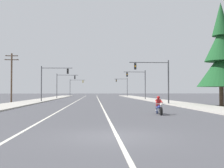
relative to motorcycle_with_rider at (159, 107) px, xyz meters
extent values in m
plane|color=#47474C|center=(-4.38, -9.96, -0.59)|extent=(400.00, 400.00, 0.00)
cube|color=beige|center=(-4.19, 35.04, -0.58)|extent=(0.16, 100.00, 0.01)
cube|color=beige|center=(-8.38, 35.04, -0.58)|extent=(0.16, 100.00, 0.01)
cube|color=#ADA89E|center=(6.95, 30.04, -0.52)|extent=(4.40, 110.00, 0.14)
cube|color=#ADA89E|center=(-15.70, 30.04, -0.52)|extent=(4.40, 110.00, 0.14)
cylinder|color=black|center=(-0.03, -0.82, -0.27)|extent=(0.15, 0.64, 0.64)
cylinder|color=black|center=(0.03, 0.72, -0.27)|extent=(0.15, 0.64, 0.64)
cylinder|color=silver|center=(-0.03, -0.72, 0.05)|extent=(0.08, 0.33, 0.68)
sphere|color=white|center=(-0.04, -0.87, 0.23)|extent=(0.20, 0.20, 0.20)
cylinder|color=silver|center=(-0.03, -0.67, 0.28)|extent=(0.70, 0.07, 0.04)
ellipsoid|color=navy|center=(-0.01, -0.17, 0.01)|extent=(0.34, 0.57, 0.28)
cube|color=silver|center=(0.00, -0.05, -0.22)|extent=(0.26, 0.45, 0.24)
cube|color=black|center=(0.01, 0.27, -0.05)|extent=(0.30, 0.53, 0.12)
cube|color=navy|center=(0.03, 0.67, 0.03)|extent=(0.22, 0.37, 0.08)
cylinder|color=silver|center=(-0.12, 0.36, -0.29)|extent=(0.10, 0.55, 0.08)
cube|color=maroon|center=(0.01, 0.23, 0.33)|extent=(0.37, 0.26, 0.56)
sphere|color=#B21919|center=(0.01, 0.21, 0.74)|extent=(0.26, 0.26, 0.26)
cylinder|color=navy|center=(0.15, 0.08, -0.05)|extent=(0.16, 0.45, 0.30)
cylinder|color=navy|center=(0.16, -0.10, -0.35)|extent=(0.12, 0.16, 0.35)
cylinder|color=maroon|center=(0.20, -0.04, 0.43)|extent=(0.12, 0.53, 0.27)
cylinder|color=navy|center=(-0.13, 0.10, -0.05)|extent=(0.16, 0.45, 0.30)
cylinder|color=navy|center=(-0.16, -0.08, -0.35)|extent=(0.12, 0.16, 0.35)
cylinder|color=maroon|center=(-0.20, -0.02, 0.43)|extent=(0.12, 0.53, 0.27)
cylinder|color=#47474C|center=(5.25, 15.79, 2.51)|extent=(0.18, 0.18, 6.20)
cylinder|color=#47474C|center=(2.49, 15.77, 5.26)|extent=(5.53, 0.16, 0.11)
cube|color=black|center=(0.56, 15.75, 4.71)|extent=(0.30, 0.24, 0.90)
sphere|color=black|center=(0.56, 15.60, 5.01)|extent=(0.18, 0.18, 0.18)
sphere|color=orange|center=(0.56, 15.60, 4.71)|extent=(0.18, 0.18, 0.18)
sphere|color=black|center=(0.56, 15.60, 4.41)|extent=(0.18, 0.18, 0.18)
cylinder|color=#47474C|center=(-14.24, 25.79, 2.51)|extent=(0.18, 0.18, 6.20)
cylinder|color=#47474C|center=(-11.58, 25.67, 5.26)|extent=(5.33, 0.36, 0.11)
cube|color=black|center=(-9.71, 25.58, 4.71)|extent=(0.31, 0.25, 0.90)
sphere|color=black|center=(-9.70, 25.74, 5.01)|extent=(0.18, 0.18, 0.18)
sphere|color=orange|center=(-9.70, 25.74, 4.71)|extent=(0.18, 0.18, 0.18)
sphere|color=black|center=(-9.70, 25.74, 4.41)|extent=(0.18, 0.18, 0.18)
cylinder|color=#47474C|center=(5.52, 34.22, 2.51)|extent=(0.18, 0.18, 6.20)
cylinder|color=#47474C|center=(3.26, 34.12, 5.26)|extent=(4.52, 0.32, 0.11)
cube|color=black|center=(1.68, 34.05, 4.71)|extent=(0.31, 0.25, 0.90)
sphere|color=black|center=(1.68, 33.89, 5.01)|extent=(0.18, 0.18, 0.18)
sphere|color=orange|center=(1.68, 33.89, 4.71)|extent=(0.18, 0.18, 0.18)
sphere|color=black|center=(1.68, 33.89, 4.41)|extent=(0.18, 0.18, 0.18)
cylinder|color=#47474C|center=(-14.39, 45.94, 2.51)|extent=(0.18, 0.18, 6.20)
cylinder|color=#47474C|center=(-11.79, 46.08, 5.26)|extent=(5.20, 0.38, 0.11)
cube|color=black|center=(-9.97, 46.18, 4.71)|extent=(0.31, 0.26, 0.90)
sphere|color=black|center=(-9.98, 46.33, 5.01)|extent=(0.18, 0.18, 0.18)
sphere|color=orange|center=(-9.98, 46.33, 4.71)|extent=(0.18, 0.18, 0.18)
sphere|color=black|center=(-9.98, 46.33, 4.41)|extent=(0.18, 0.18, 0.18)
cylinder|color=#47474C|center=(5.65, 65.65, 2.51)|extent=(0.18, 0.18, 6.20)
cylinder|color=#47474C|center=(3.54, 65.78, 5.26)|extent=(4.22, 0.36, 0.11)
cube|color=black|center=(2.07, 65.87, 4.71)|extent=(0.31, 0.26, 0.90)
sphere|color=black|center=(2.06, 65.71, 5.01)|extent=(0.18, 0.18, 0.18)
sphere|color=orange|center=(2.06, 65.71, 4.71)|extent=(0.18, 0.18, 0.18)
sphere|color=black|center=(2.06, 65.71, 4.41)|extent=(0.18, 0.18, 0.18)
cylinder|color=#47474C|center=(-13.84, 75.92, 2.51)|extent=(0.18, 0.18, 6.20)
cylinder|color=#47474C|center=(-11.10, 75.79, 5.26)|extent=(5.48, 0.36, 0.11)
cube|color=#B79319|center=(-9.19, 75.70, 4.71)|extent=(0.31, 0.25, 0.90)
sphere|color=black|center=(-9.18, 75.86, 5.01)|extent=(0.18, 0.18, 0.18)
sphere|color=orange|center=(-9.18, 75.86, 4.71)|extent=(0.18, 0.18, 0.18)
sphere|color=black|center=(-9.18, 75.86, 4.41)|extent=(0.18, 0.18, 0.18)
cylinder|color=#4C3828|center=(-18.81, 24.21, 3.47)|extent=(0.26, 0.26, 8.11)
cube|color=#4C3828|center=(-18.81, 24.21, 7.13)|extent=(2.07, 0.12, 0.12)
cylinder|color=slate|center=(-19.68, 24.21, 7.23)|extent=(0.08, 0.08, 0.12)
cylinder|color=slate|center=(-17.94, 24.21, 7.23)|extent=(0.08, 0.08, 0.12)
cube|color=#4C3828|center=(-18.81, 24.21, 6.48)|extent=(2.31, 0.12, 0.12)
cylinder|color=slate|center=(-19.78, 24.21, 6.58)|extent=(0.08, 0.08, 0.12)
cylinder|color=slate|center=(-17.84, 24.21, 6.58)|extent=(0.08, 0.08, 0.12)
cylinder|color=#423023|center=(10.54, 10.99, 0.61)|extent=(0.53, 0.53, 2.40)
cone|color=#194C23|center=(10.54, 10.99, 3.92)|extent=(5.87, 5.87, 4.20)
cone|color=#194C23|center=(10.54, 10.99, 7.07)|extent=(3.99, 3.99, 4.20)
cone|color=#194C23|center=(10.54, 10.99, 10.22)|extent=(2.11, 2.11, 4.20)
camera|label=1|loc=(-5.13, -20.88, 1.26)|focal=42.76mm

